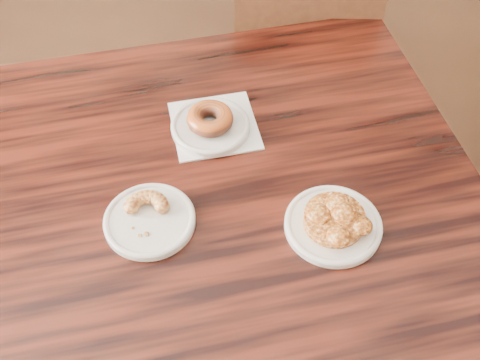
{
  "coord_description": "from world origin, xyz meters",
  "views": [
    {
      "loc": [
        -0.27,
        -0.53,
        1.66
      ],
      "look_at": [
        -0.25,
        0.18,
        0.8
      ],
      "focal_mm": 45.0,
      "sensor_mm": 36.0,
      "label": 1
    }
  ],
  "objects_px": {
    "chair_far": "(297,65)",
    "cruller_fragment": "(148,215)",
    "cafe_table": "(232,291)",
    "glazed_donut": "(210,119)",
    "apple_fritter": "(335,218)"
  },
  "relations": [
    {
      "from": "glazed_donut",
      "to": "cruller_fragment",
      "type": "bearing_deg",
      "value": -115.33
    },
    {
      "from": "glazed_donut",
      "to": "cruller_fragment",
      "type": "xyz_separation_m",
      "value": [
        -0.11,
        -0.23,
        -0.01
      ]
    },
    {
      "from": "chair_far",
      "to": "apple_fritter",
      "type": "xyz_separation_m",
      "value": [
        -0.03,
        -0.82,
        0.33
      ]
    },
    {
      "from": "chair_far",
      "to": "cruller_fragment",
      "type": "height_order",
      "value": "chair_far"
    },
    {
      "from": "chair_far",
      "to": "glazed_donut",
      "type": "distance_m",
      "value": 0.7
    },
    {
      "from": "cafe_table",
      "to": "glazed_donut",
      "type": "distance_m",
      "value": 0.45
    },
    {
      "from": "cruller_fragment",
      "to": "chair_far",
      "type": "bearing_deg",
      "value": 65.42
    },
    {
      "from": "chair_far",
      "to": "apple_fritter",
      "type": "relative_size",
      "value": 5.78
    },
    {
      "from": "glazed_donut",
      "to": "apple_fritter",
      "type": "relative_size",
      "value": 0.62
    },
    {
      "from": "cafe_table",
      "to": "cruller_fragment",
      "type": "distance_m",
      "value": 0.43
    },
    {
      "from": "cafe_table",
      "to": "cruller_fragment",
      "type": "relative_size",
      "value": 10.2
    },
    {
      "from": "cruller_fragment",
      "to": "cafe_table",
      "type": "bearing_deg",
      "value": 22.36
    },
    {
      "from": "apple_fritter",
      "to": "cruller_fragment",
      "type": "relative_size",
      "value": 1.62
    },
    {
      "from": "chair_far",
      "to": "cafe_table",
      "type": "bearing_deg",
      "value": 76.59
    },
    {
      "from": "chair_far",
      "to": "cruller_fragment",
      "type": "distance_m",
      "value": 0.94
    }
  ]
}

